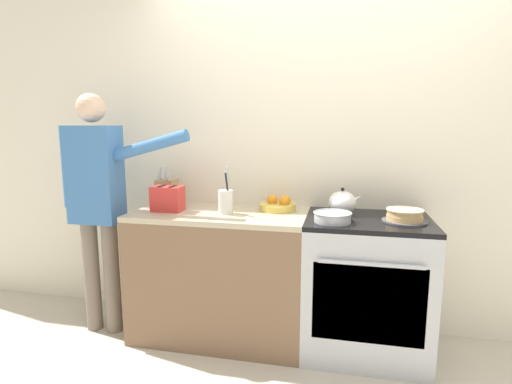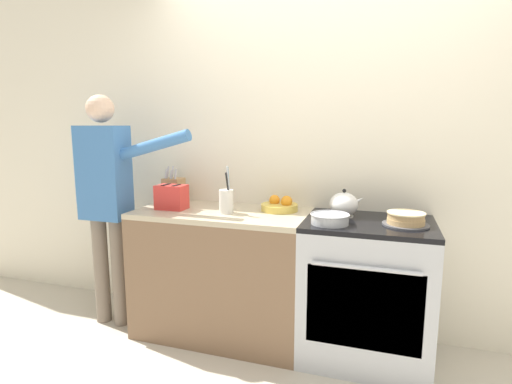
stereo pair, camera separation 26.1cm
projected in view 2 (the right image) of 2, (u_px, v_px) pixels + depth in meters
The scene contains 12 objects.
ground_plane at pixel (309, 374), 2.40m from camera, with size 16.00×16.00×0.00m, color beige.
wall_back at pixel (330, 151), 2.78m from camera, with size 8.00×0.04×2.60m.
counter_cabinet at pixel (222, 273), 2.82m from camera, with size 1.18×0.61×0.89m.
stove_range at pixel (366, 290), 2.52m from camera, with size 0.78×0.64×0.89m.
layer_cake at pixel (406, 219), 2.34m from camera, with size 0.27×0.27×0.08m.
tea_kettle at pixel (344, 205), 2.57m from camera, with size 0.22×0.18×0.18m.
mixing_bowl at pixel (330, 219), 2.37m from camera, with size 0.23×0.23×0.06m.
knife_block at pixel (174, 190), 3.03m from camera, with size 0.14×0.13×0.28m.
utensil_crock at pixel (226, 200), 2.67m from camera, with size 0.10×0.10×0.32m.
fruit_bowl at pixel (280, 206), 2.75m from camera, with size 0.25×0.25×0.11m.
toaster at pixel (172, 197), 2.80m from camera, with size 0.22×0.14×0.17m.
person_baker at pixel (106, 191), 2.87m from camera, with size 0.94×0.20×1.69m.
Camera 2 is at (0.38, -2.18, 1.47)m, focal length 28.00 mm.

